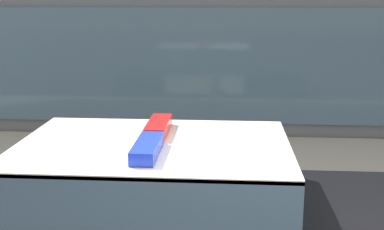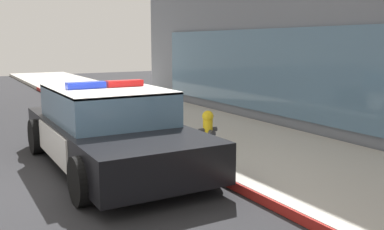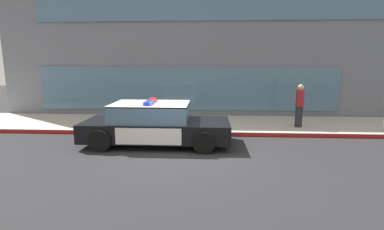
% 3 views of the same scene
% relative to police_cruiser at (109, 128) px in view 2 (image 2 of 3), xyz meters
% --- Properties ---
extents(ground, '(48.00, 48.00, 0.00)m').
position_rel_police_cruiser_xyz_m(ground, '(1.05, -0.79, -0.68)').
color(ground, '#262628').
extents(sidewalk, '(48.00, 3.43, 0.15)m').
position_rel_police_cruiser_xyz_m(sidewalk, '(1.05, 2.87, -0.61)').
color(sidewalk, '#B2ADA3').
rests_on(sidewalk, ground).
extents(curb_red_paint, '(28.80, 0.04, 0.14)m').
position_rel_police_cruiser_xyz_m(curb_red_paint, '(1.05, 1.14, -0.61)').
color(curb_red_paint, maroon).
rests_on(curb_red_paint, ground).
extents(police_cruiser, '(4.81, 2.18, 1.49)m').
position_rel_police_cruiser_xyz_m(police_cruiser, '(0.00, 0.00, 0.00)').
color(police_cruiser, black).
rests_on(police_cruiser, ground).
extents(fire_hydrant, '(0.34, 0.39, 0.73)m').
position_rel_police_cruiser_xyz_m(fire_hydrant, '(0.26, 1.88, -0.18)').
color(fire_hydrant, gold).
rests_on(fire_hydrant, sidewalk).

